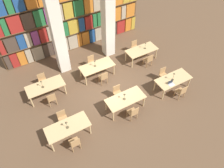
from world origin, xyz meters
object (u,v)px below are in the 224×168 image
chair_5 (163,74)px  chair_1 (63,118)px  reading_table_0 (68,128)px  reading_table_4 (97,67)px  chair_2 (133,112)px  reading_table_3 (45,87)px  chair_4 (181,91)px  desk_lamp_3 (41,83)px  chair_6 (52,98)px  chair_10 (149,60)px  chair_11 (135,47)px  chair_3 (118,92)px  reading_table_2 (173,80)px  desk_lamp_4 (95,62)px  reading_table_1 (125,99)px  chair_9 (92,62)px  desk_lamp_5 (145,44)px  chair_7 (43,80)px  desk_lamp_2 (174,75)px  desk_lamp_1 (124,95)px  chair_0 (75,143)px  desk_lamp_0 (66,124)px  reading_table_5 (142,51)px  chair_8 (103,77)px  laptop (171,84)px  pillar_left (55,25)px  pillar_center (108,10)px

chair_5 → chair_1: bearing=-0.2°
reading_table_0 → reading_table_4: (2.92, 2.90, 0.00)m
chair_2 → reading_table_3: size_ratio=0.46×
chair_4 → desk_lamp_3: bearing=150.0°
chair_6 → reading_table_4: bearing=14.7°
chair_10 → chair_11: same height
chair_3 → reading_table_2: size_ratio=0.46×
reading_table_2 → chair_5: chair_5 is taller
desk_lamp_3 → reading_table_4: size_ratio=0.25×
reading_table_0 → desk_lamp_4: bearing=46.1°
chair_5 → desk_lamp_4: (-3.14, 2.22, 0.57)m
reading_table_1 → chair_9: chair_9 is taller
chair_3 → chair_9: (-0.11, 2.80, 0.00)m
chair_2 → desk_lamp_5: 4.73m
chair_2 → chair_7: size_ratio=1.00×
chair_2 → desk_lamp_2: bearing=11.4°
desk_lamp_1 → chair_0: bearing=-164.6°
desk_lamp_0 → reading_table_5: (5.97, 2.91, -0.38)m
chair_6 → reading_table_0: bearing=-88.6°
chair_1 → reading_table_4: (2.91, 2.17, 0.20)m
chair_2 → chair_6: bearing=138.3°
chair_2 → chair_5: bearing=24.7°
reading_table_4 → chair_8: bearing=-88.8°
desk_lamp_0 → reading_table_5: desk_lamp_0 is taller
laptop → chair_10: laptop is taller
reading_table_5 → desk_lamp_5: desk_lamp_5 is taller
chair_11 → reading_table_0: bearing=31.0°
pillar_left → chair_7: size_ratio=6.77×
reading_table_2 → reading_table_0: bearing=179.8°
reading_table_1 → chair_2: chair_2 is taller
reading_table_1 → desk_lamp_5: 4.20m
chair_1 → chair_4: same height
reading_table_0 → chair_7: chair_7 is taller
chair_1 → desk_lamp_5: size_ratio=1.95×
desk_lamp_4 → reading_table_4: bearing=-10.6°
pillar_center → reading_table_0: 6.75m
laptop → chair_8: 3.63m
chair_8 → desk_lamp_4: (-0.13, 0.75, 0.57)m
desk_lamp_4 → chair_4: bearing=-49.5°
desk_lamp_1 → chair_11: (3.01, 3.51, -0.55)m
chair_1 → desk_lamp_5: bearing=-161.0°
chair_3 → reading_table_3: size_ratio=0.46×
chair_1 → desk_lamp_2: bearing=172.4°
chair_2 → pillar_left: bearing=107.1°
reading_table_0 → reading_table_3: size_ratio=1.00×
chair_1 → reading_table_1: bearing=168.3°
desk_lamp_1 → chair_5: bearing=11.8°
pillar_left → desk_lamp_5: 5.34m
pillar_center → chair_10: bearing=-57.6°
chair_6 → chair_11: (6.03, 1.47, 0.00)m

